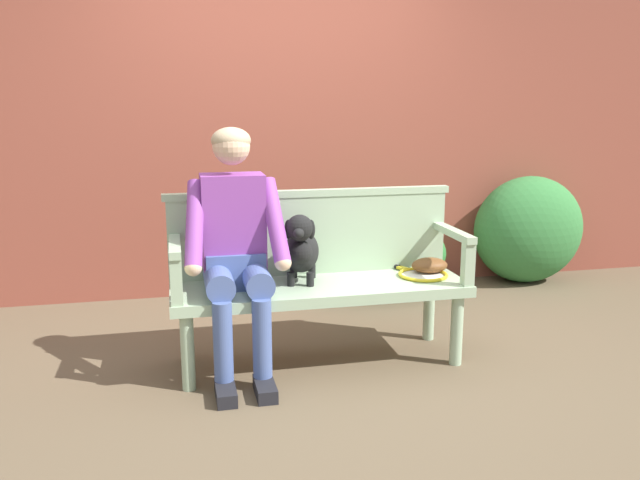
{
  "coord_description": "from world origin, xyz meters",
  "views": [
    {
      "loc": [
        -0.78,
        -3.41,
        1.48
      ],
      "look_at": [
        0.0,
        0.0,
        0.72
      ],
      "focal_mm": 36.29,
      "sensor_mm": 36.0,
      "label": 1
    }
  ],
  "objects_px": {
    "garden_bench": "(320,294)",
    "baseball_glove": "(430,265)",
    "dog_on_bench": "(301,248)",
    "person_seated": "(235,241)",
    "tennis_racket": "(419,274)"
  },
  "relations": [
    {
      "from": "garden_bench",
      "to": "dog_on_bench",
      "type": "distance_m",
      "value": 0.29
    },
    {
      "from": "dog_on_bench",
      "to": "tennis_racket",
      "type": "relative_size",
      "value": 0.71
    },
    {
      "from": "person_seated",
      "to": "dog_on_bench",
      "type": "bearing_deg",
      "value": 6.66
    },
    {
      "from": "tennis_racket",
      "to": "baseball_glove",
      "type": "xyz_separation_m",
      "value": [
        0.08,
        0.04,
        0.04
      ]
    },
    {
      "from": "garden_bench",
      "to": "person_seated",
      "type": "xyz_separation_m",
      "value": [
        -0.47,
        -0.02,
        0.33
      ]
    },
    {
      "from": "tennis_racket",
      "to": "baseball_glove",
      "type": "relative_size",
      "value": 2.6
    },
    {
      "from": "garden_bench",
      "to": "baseball_glove",
      "type": "distance_m",
      "value": 0.7
    },
    {
      "from": "garden_bench",
      "to": "tennis_racket",
      "type": "distance_m",
      "value": 0.62
    },
    {
      "from": "dog_on_bench",
      "to": "tennis_racket",
      "type": "height_order",
      "value": "dog_on_bench"
    },
    {
      "from": "person_seated",
      "to": "dog_on_bench",
      "type": "xyz_separation_m",
      "value": [
        0.37,
        0.04,
        -0.06
      ]
    },
    {
      "from": "garden_bench",
      "to": "dog_on_bench",
      "type": "xyz_separation_m",
      "value": [
        -0.1,
        0.03,
        0.27
      ]
    },
    {
      "from": "person_seated",
      "to": "baseball_glove",
      "type": "distance_m",
      "value": 1.18
    },
    {
      "from": "person_seated",
      "to": "tennis_racket",
      "type": "relative_size",
      "value": 2.34
    },
    {
      "from": "person_seated",
      "to": "baseball_glove",
      "type": "height_order",
      "value": "person_seated"
    },
    {
      "from": "person_seated",
      "to": "tennis_racket",
      "type": "distance_m",
      "value": 1.11
    }
  ]
}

